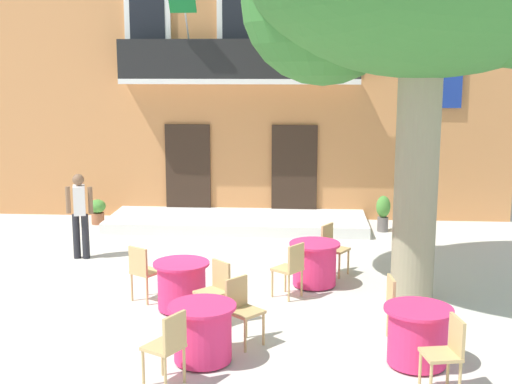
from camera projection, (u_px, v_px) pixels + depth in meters
The scene contains 18 objects.
ground_plane at pixel (204, 281), 11.91m from camera, with size 120.00×120.00×0.00m, color beige.
building_facade at pixel (248, 64), 18.05m from camera, with size 13.00×5.09×7.50m.
entrance_step_platform at pixel (237, 222), 15.81m from camera, with size 5.96×1.97×0.25m, color silver.
cafe_table_near_tree at pixel (182, 285), 10.43m from camera, with size 0.86×0.86×0.76m.
cafe_chair_near_tree_0 at pixel (143, 269), 10.78m from camera, with size 0.55×0.55×0.91m.
cafe_chair_near_tree_1 at pixel (216, 288), 9.91m from camera, with size 0.57×0.57×0.91m.
cafe_table_middle at pixel (417, 336), 8.50m from camera, with size 0.86×0.86×0.76m.
cafe_chair_middle_0 at pixel (447, 350), 7.75m from camera, with size 0.47×0.47×0.91m.
cafe_chair_middle_1 at pixel (398, 304), 9.21m from camera, with size 0.44×0.44×0.91m.
cafe_table_front at pixel (314, 264), 11.57m from camera, with size 0.86×0.86×0.76m.
cafe_chair_front_0 at pixel (332, 246), 12.19m from camera, with size 0.55×0.55×0.91m.
cafe_chair_front_1 at pixel (291, 266), 10.94m from camera, with size 0.56×0.56×0.91m.
cafe_table_far_side at pixel (203, 332), 8.60m from camera, with size 0.86×0.86×0.76m.
cafe_chair_far_side_0 at pixel (242, 306), 9.15m from camera, with size 0.56×0.56×0.91m.
cafe_chair_far_side_1 at pixel (168, 344), 7.92m from camera, with size 0.54×0.54×0.91m.
ground_planter_left at pixel (98, 210), 16.08m from camera, with size 0.39×0.39×0.59m.
ground_planter_right at pixel (383, 212), 15.34m from camera, with size 0.32×0.32×0.82m.
pedestrian_near_entrance at pixel (80, 211), 13.12m from camera, with size 0.53×0.39×1.67m.
Camera 1 is at (1.72, -11.32, 3.74)m, focal length 47.71 mm.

